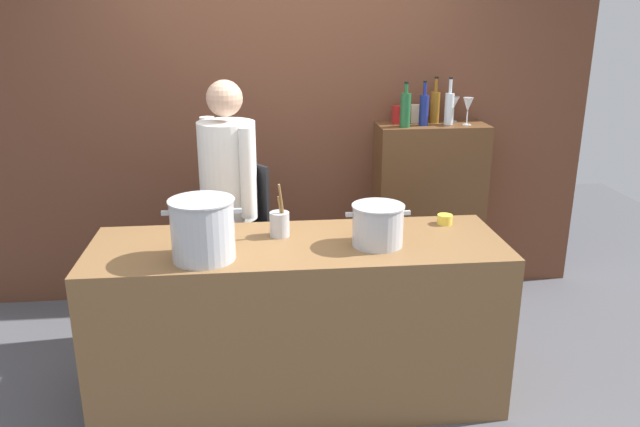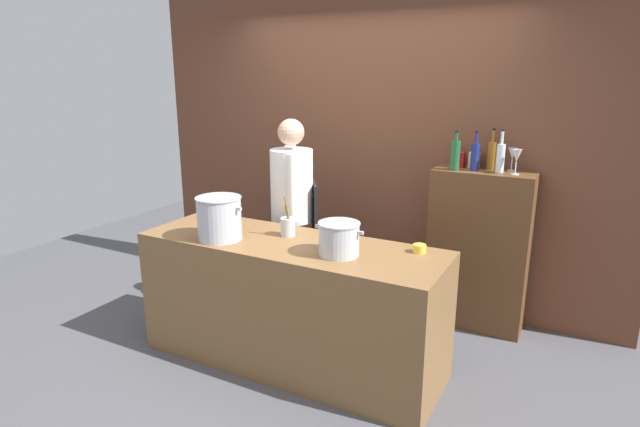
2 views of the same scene
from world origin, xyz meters
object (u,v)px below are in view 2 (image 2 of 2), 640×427
(wine_bottle_clear, at_px, (500,157))
(wine_bottle_amber, at_px, (492,155))
(wine_glass_short, at_px, (513,154))
(utensil_crock, at_px, (288,226))
(butter_jar, at_px, (419,248))
(wine_bottle_green, at_px, (455,155))
(spice_tin_cream, at_px, (474,160))
(wine_bottle_cobalt, at_px, (475,156))
(stockpot_large, at_px, (219,218))
(wine_glass_tall, at_px, (517,157))
(chef, at_px, (293,205))
(spice_tin_red, at_px, (458,159))
(stockpot_small, at_px, (339,239))

(wine_bottle_clear, distance_m, wine_bottle_amber, 0.11)
(wine_glass_short, bearing_deg, wine_bottle_clear, -121.52)
(utensil_crock, height_order, wine_bottle_clear, wine_bottle_clear)
(butter_jar, height_order, wine_bottle_green, wine_bottle_green)
(wine_glass_short, relative_size, spice_tin_cream, 1.41)
(butter_jar, relative_size, wine_bottle_clear, 0.26)
(wine_bottle_cobalt, xyz_separation_m, wine_bottle_green, (-0.14, -0.05, 0.01))
(stockpot_large, bearing_deg, wine_bottle_green, 45.37)
(stockpot_large, bearing_deg, spice_tin_cream, 46.35)
(butter_jar, bearing_deg, wine_bottle_green, 91.97)
(butter_jar, xyz_separation_m, wine_glass_short, (0.36, 1.08, 0.48))
(wine_bottle_amber, xyz_separation_m, wine_glass_tall, (0.20, -0.11, 0.02))
(chef, distance_m, spice_tin_cream, 1.48)
(stockpot_large, distance_m, spice_tin_red, 1.92)
(stockpot_small, relative_size, wine_glass_short, 1.88)
(stockpot_large, height_order, wine_bottle_green, wine_bottle_green)
(wine_bottle_clear, relative_size, wine_bottle_cobalt, 1.06)
(stockpot_large, height_order, wine_bottle_clear, wine_bottle_clear)
(stockpot_small, bearing_deg, stockpot_large, -173.46)
(wine_bottle_amber, xyz_separation_m, wine_glass_short, (0.15, 0.03, 0.01))
(butter_jar, distance_m, wine_glass_tall, 1.13)
(stockpot_large, height_order, stockpot_small, stockpot_large)
(wine_bottle_green, xyz_separation_m, wine_glass_short, (0.39, 0.18, 0.01))
(butter_jar, xyz_separation_m, spice_tin_red, (-0.04, 1.04, 0.42))
(chef, xyz_separation_m, wine_glass_tall, (1.61, 0.50, 0.45))
(butter_jar, height_order, wine_glass_short, wine_glass_short)
(wine_bottle_clear, xyz_separation_m, wine_bottle_green, (-0.32, -0.07, 0.00))
(stockpot_large, height_order, spice_tin_cream, spice_tin_cream)
(spice_tin_cream, bearing_deg, wine_glass_tall, -21.74)
(stockpot_large, relative_size, wine_glass_short, 2.13)
(chef, distance_m, stockpot_small, 1.04)
(stockpot_small, xyz_separation_m, wine_bottle_cobalt, (0.54, 1.23, 0.39))
(stockpot_large, relative_size, wine_bottle_amber, 1.18)
(butter_jar, distance_m, wine_bottle_cobalt, 1.06)
(wine_bottle_cobalt, bearing_deg, butter_jar, -96.51)
(butter_jar, height_order, wine_glass_tall, wine_glass_tall)
(stockpot_small, relative_size, wine_bottle_clear, 1.03)
(stockpot_small, distance_m, wine_glass_short, 1.63)
(wine_bottle_amber, bearing_deg, wine_glass_short, 13.28)
(chef, relative_size, wine_bottle_cobalt, 5.50)
(wine_bottle_clear, relative_size, wine_glass_tall, 1.71)
(stockpot_small, relative_size, wine_bottle_cobalt, 1.09)
(stockpot_small, distance_m, spice_tin_cream, 1.48)
(butter_jar, relative_size, wine_bottle_amber, 0.27)
(utensil_crock, relative_size, wine_bottle_cobalt, 0.97)
(chef, xyz_separation_m, butter_jar, (1.20, -0.43, -0.04))
(spice_tin_cream, bearing_deg, wine_bottle_cobalt, -76.47)
(wine_bottle_amber, bearing_deg, butter_jar, -101.51)
(wine_glass_tall, relative_size, spice_tin_red, 1.54)
(stockpot_small, height_order, spice_tin_cream, spice_tin_cream)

